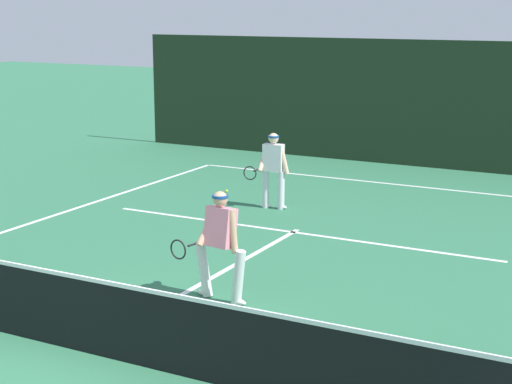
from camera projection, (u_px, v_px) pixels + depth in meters
The scene contains 9 objects.
ground_plane at pixel (81, 351), 10.23m from camera, with size 80.00×80.00×0.00m, color #2F6F4D.
court_line_baseline_far at pixel (381, 183), 19.90m from camera, with size 9.79×0.10×0.01m, color white.
court_line_service at pixel (293, 232), 15.58m from camera, with size 7.98×0.10×0.01m, color white.
court_line_centre at pixel (212, 277), 12.99m from camera, with size 0.10×6.40×0.01m, color white.
tennis_net at pixel (80, 312), 10.11m from camera, with size 10.73×0.09×1.11m.
player_near at pixel (220, 241), 11.79m from camera, with size 0.99×0.85×1.64m.
player_far at pixel (273, 167), 17.21m from camera, with size 0.74×0.85×1.62m.
tennis_ball at pixel (227, 191), 18.88m from camera, with size 0.07×0.07×0.07m, color #D1E033.
back_fence_windscreen at pixel (415, 103), 21.69m from camera, with size 16.65×0.12×3.35m, color #1E301E.
Camera 1 is at (6.37, -7.41, 4.22)m, focal length 57.43 mm.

